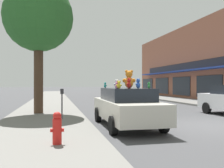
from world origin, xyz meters
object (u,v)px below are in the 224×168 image
Objects in this scene: teddy_bear_purple at (117,85)px; teddy_bear_black at (118,85)px; teddy_bear_teal at (105,85)px; teddy_bear_green at (149,85)px; teddy_bear_red at (129,83)px; fire_hydrant at (57,128)px; parking_meter at (62,100)px; teddy_bear_yellow at (119,85)px; teddy_bear_blue at (138,84)px; teddy_bear_pink at (117,85)px; teddy_bear_white at (116,84)px; teddy_bear_giant at (129,79)px; street_tree at (39,18)px; plush_art_car at (127,106)px.

teddy_bear_black is at bearing 117.30° from teddy_bear_purple.
teddy_bear_purple is at bearing -174.77° from teddy_bear_teal.
teddy_bear_black reaches higher than teddy_bear_green.
teddy_bear_teal is (-0.38, 0.55, -0.01)m from teddy_bear_purple.
fire_hydrant is (-2.49, -2.20, -1.10)m from teddy_bear_red.
teddy_bear_purple is at bearing -29.37° from parking_meter.
teddy_bear_yellow is (0.12, -1.81, 0.02)m from teddy_bear_teal.
fire_hydrant is (-2.81, -2.11, -1.09)m from teddy_bear_blue.
teddy_bear_pink is (0.07, -1.72, 0.01)m from teddy_bear_teal.
teddy_bear_purple reaches higher than teddy_bear_pink.
teddy_bear_green is 0.84× the size of teddy_bear_yellow.
teddy_bear_pink reaches higher than teddy_bear_green.
teddy_bear_red reaches higher than parking_meter.
parking_meter reaches higher than fire_hydrant.
fire_hydrant is (-2.36, -3.50, -1.09)m from teddy_bear_white.
teddy_bear_giant reaches higher than parking_meter.
teddy_bear_purple is at bearing -115.84° from teddy_bear_green.
teddy_bear_giant is 6.23m from street_tree.
teddy_bear_pink is at bearing 153.12° from teddy_bear_teal.
teddy_bear_blue is 6.95m from street_tree.
teddy_bear_giant is 2.00× the size of teddy_bear_blue.
teddy_bear_giant reaches higher than fire_hydrant.
teddy_bear_red is 1.31m from teddy_bear_white.
teddy_bear_red is at bearing -54.75° from street_tree.
teddy_bear_blue is at bearing 149.33° from teddy_bear_purple.
teddy_bear_green is at bearing -168.06° from teddy_bear_yellow.
teddy_bear_pink is at bearing -58.75° from street_tree.
plush_art_car is at bearing -112.56° from teddy_bear_green.
teddy_bear_pink is at bearing -128.08° from plush_art_car.
street_tree is at bearing -45.94° from teddy_bear_yellow.
fire_hydrant is (-2.74, -3.00, -1.26)m from teddy_bear_giant.
street_tree is (-3.23, 3.46, 3.36)m from teddy_bear_white.
teddy_bear_purple is at bearing -88.69° from teddy_bear_yellow.
plush_art_car is 0.96m from teddy_bear_purple.
teddy_bear_yellow is 0.72m from teddy_bear_black.
teddy_bear_yellow is 0.79× the size of teddy_bear_white.
teddy_bear_teal is 0.03× the size of street_tree.
teddy_bear_black is (-0.94, 0.72, 0.02)m from teddy_bear_green.
teddy_bear_red reaches higher than teddy_bear_white.
street_tree is at bearing -109.28° from teddy_bear_green.
fire_hydrant is at bearing 93.53° from teddy_bear_purple.
teddy_bear_giant is 0.65m from teddy_bear_white.
teddy_bear_red is (-0.24, -0.81, -0.16)m from teddy_bear_giant.
teddy_bear_blue is at bearing 104.15° from teddy_bear_black.
teddy_bear_blue is (0.83, -1.76, 0.06)m from teddy_bear_teal.
teddy_bear_white is 0.27× the size of parking_meter.
teddy_bear_green is 0.29× the size of fire_hydrant.
teddy_bear_green is 3.89m from parking_meter.
teddy_bear_pink is at bearing 46.43° from fire_hydrant.
street_tree reaches higher than teddy_bear_blue.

